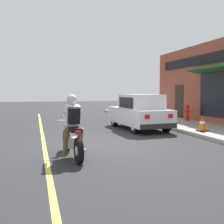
{
  "coord_description": "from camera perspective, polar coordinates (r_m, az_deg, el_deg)",
  "views": [
    {
      "loc": [
        -2.03,
        -8.04,
        1.68
      ],
      "look_at": [
        0.65,
        1.1,
        0.95
      ],
      "focal_mm": 42.0,
      "sensor_mm": 36.0,
      "label": 1
    }
  ],
  "objects": [
    {
      "name": "traffic_cone",
      "position": [
        10.89,
        19.08,
        -2.44
      ],
      "size": [
        0.36,
        0.36,
        0.6
      ],
      "color": "black",
      "rests_on": "sidewalk_curb"
    },
    {
      "name": "motorcycle_with_rider",
      "position": [
        6.79,
        -8.68,
        -4.15
      ],
      "size": [
        0.6,
        2.02,
        1.62
      ],
      "color": "black",
      "rests_on": "ground"
    },
    {
      "name": "car_hatchback",
      "position": [
        11.85,
        5.92,
        -0.07
      ],
      "size": [
        1.84,
        3.86,
        1.57
      ],
      "color": "black",
      "rests_on": "ground"
    },
    {
      "name": "fire_hydrant",
      "position": [
        14.62,
        16.06,
        -0.15
      ],
      "size": [
        0.36,
        0.24,
        0.88
      ],
      "color": "red",
      "rests_on": "sidewalk_curb"
    },
    {
      "name": "ground_plane",
      "position": [
        8.46,
        -2.11,
        -7.07
      ],
      "size": [
        80.0,
        80.0,
        0.0
      ],
      "primitive_type": "plane",
      "color": "#2B2B2D"
    },
    {
      "name": "storefront_building",
      "position": [
        13.76,
        22.34,
        5.83
      ],
      "size": [
        1.25,
        11.69,
        4.2
      ],
      "color": "brown",
      "rests_on": "ground"
    },
    {
      "name": "lane_stripe",
      "position": [
        11.17,
        -15.0,
        -4.4
      ],
      "size": [
        0.12,
        19.8,
        0.01
      ],
      "primitive_type": "cube",
      "color": "#D1C64C",
      "rests_on": "ground"
    },
    {
      "name": "sidewalk_curb",
      "position": [
        13.19,
        16.1,
        -2.81
      ],
      "size": [
        2.6,
        22.0,
        0.14
      ],
      "primitive_type": "cube",
      "color": "#9E9B93",
      "rests_on": "ground"
    }
  ]
}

